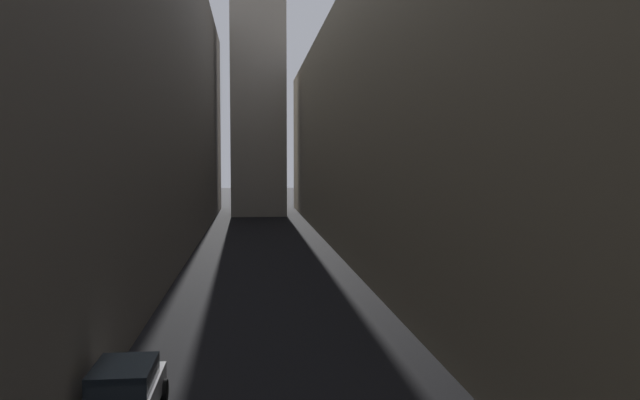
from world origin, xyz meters
name	(u,v)px	position (x,y,z in m)	size (l,w,h in m)	color
ground_plane	(267,269)	(0.00, 48.00, 0.00)	(264.00, 264.00, 0.00)	black
building_block_left	(88,78)	(-11.44, 50.00, 12.41)	(11.88, 108.00, 24.82)	#60594F
building_block_right	(428,123)	(11.17, 50.00, 9.65)	(11.34, 108.00, 19.30)	gray
parked_car_left_far	(123,393)	(-4.40, 24.08, 0.80)	(1.92, 4.37, 1.55)	#B7B7BC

